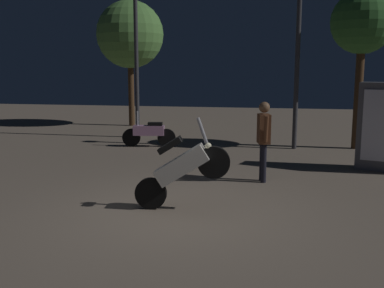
{
  "coord_description": "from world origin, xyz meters",
  "views": [
    {
      "loc": [
        1.56,
        -7.28,
        2.49
      ],
      "look_at": [
        0.04,
        1.23,
        1.0
      ],
      "focal_mm": 42.69,
      "sensor_mm": 36.0,
      "label": 1
    }
  ],
  "objects": [
    {
      "name": "tree_center_bg",
      "position": [
        4.05,
        7.02,
        3.68
      ],
      "size": [
        1.85,
        1.85,
        4.66
      ],
      "color": "#4C331E",
      "rests_on": "ground_plane"
    },
    {
      "name": "ground_plane",
      "position": [
        0.0,
        0.0,
        0.0
      ],
      "size": [
        40.0,
        40.0,
        0.0
      ],
      "primitive_type": "plane",
      "color": "#756656"
    },
    {
      "name": "person_rider_beside",
      "position": [
        1.38,
        2.48,
        1.04
      ],
      "size": [
        0.31,
        0.67,
        1.73
      ],
      "rotation": [
        0.0,
        0.0,
        3.35
      ],
      "color": "black",
      "rests_on": "ground_plane"
    },
    {
      "name": "streetlamp_near",
      "position": [
        2.22,
        6.66,
        3.22
      ],
      "size": [
        0.36,
        0.36,
        5.09
      ],
      "color": "#38383D",
      "rests_on": "ground_plane"
    },
    {
      "name": "streetlamp_far",
      "position": [
        -3.09,
        7.96,
        3.24
      ],
      "size": [
        0.36,
        0.36,
        5.11
      ],
      "color": "#38383D",
      "rests_on": "ground_plane"
    },
    {
      "name": "motorcycle_white_foreground",
      "position": [
        0.04,
        0.23,
        0.74
      ],
      "size": [
        1.66,
        0.37,
        1.63
      ],
      "rotation": [
        0.0,
        0.0,
        0.07
      ],
      "color": "black",
      "rests_on": "ground_plane"
    },
    {
      "name": "motorcycle_pink_parked_left",
      "position": [
        -2.2,
        6.23,
        0.44
      ],
      "size": [
        1.66,
        0.42,
        1.11
      ],
      "rotation": [
        0.0,
        0.0,
        3.28
      ],
      "color": "black",
      "rests_on": "ground_plane"
    },
    {
      "name": "tree_left_bg",
      "position": [
        -4.26,
        10.99,
        3.72
      ],
      "size": [
        2.72,
        2.72,
        5.1
      ],
      "color": "#4C331E",
      "rests_on": "ground_plane"
    }
  ]
}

